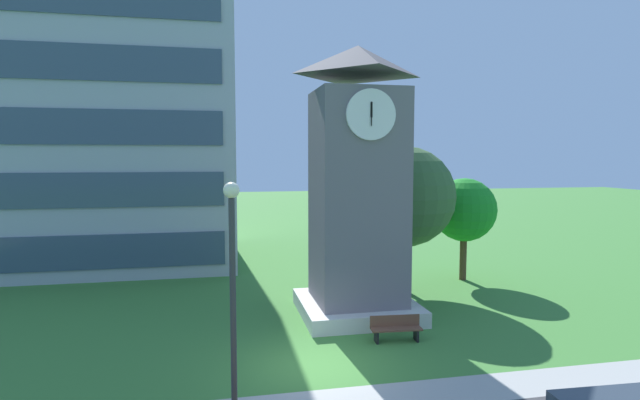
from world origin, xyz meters
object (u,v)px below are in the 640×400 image
(clock_tower, at_px, (357,197))
(street_lamp, at_px, (233,283))
(park_bench, at_px, (396,328))
(tree_streetside, at_px, (405,197))
(tree_near_tower, at_px, (464,210))

(clock_tower, bearing_deg, street_lamp, -122.17)
(clock_tower, xyz_separation_m, park_bench, (0.53, -3.19, -4.42))
(clock_tower, bearing_deg, tree_streetside, 43.41)
(clock_tower, height_order, tree_streetside, clock_tower)
(clock_tower, distance_m, park_bench, 5.48)
(street_lamp, bearing_deg, tree_streetside, 53.36)
(street_lamp, height_order, tree_streetside, tree_streetside)
(park_bench, relative_size, tree_near_tower, 0.34)
(street_lamp, relative_size, tree_near_tower, 1.10)
(park_bench, bearing_deg, tree_streetside, 66.63)
(street_lamp, height_order, tree_near_tower, street_lamp)
(street_lamp, bearing_deg, tree_near_tower, 46.20)
(clock_tower, height_order, tree_near_tower, clock_tower)
(tree_streetside, bearing_deg, street_lamp, -126.64)
(park_bench, relative_size, street_lamp, 0.31)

